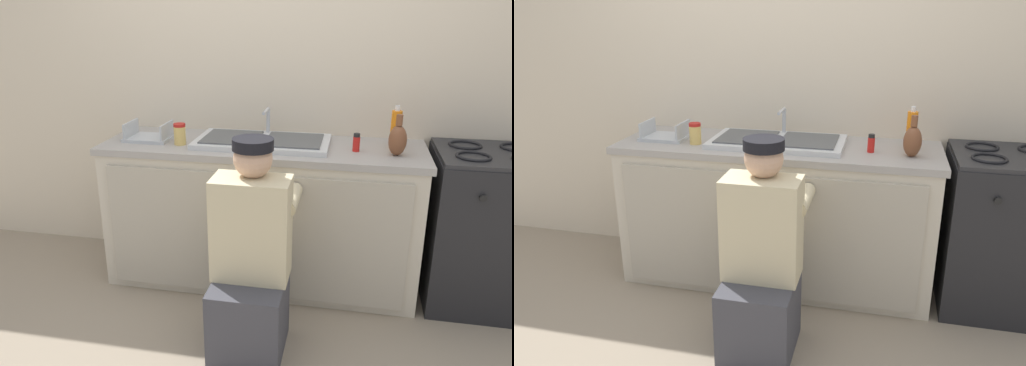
{
  "view_description": "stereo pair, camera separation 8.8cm",
  "coord_description": "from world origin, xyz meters",
  "views": [
    {
      "loc": [
        0.54,
        -2.57,
        1.69
      ],
      "look_at": [
        0.0,
        0.1,
        0.72
      ],
      "focal_mm": 35.0,
      "sensor_mm": 36.0,
      "label": 1
    },
    {
      "loc": [
        0.62,
        -2.55,
        1.69
      ],
      "look_at": [
        0.0,
        0.1,
        0.72
      ],
      "focal_mm": 35.0,
      "sensor_mm": 36.0,
      "label": 2
    }
  ],
  "objects": [
    {
      "name": "sink_double_basin",
      "position": [
        0.0,
        0.3,
        0.92
      ],
      "size": [
        0.8,
        0.44,
        0.19
      ],
      "color": "silver",
      "rests_on": "countertop"
    },
    {
      "name": "countertop",
      "position": [
        0.0,
        0.3,
        0.88
      ],
      "size": [
        1.94,
        0.62,
        0.04
      ],
      "primitive_type": "cube",
      "color": "#9E9993",
      "rests_on": "counter_cabinet"
    },
    {
      "name": "stove_range",
      "position": [
        1.32,
        0.3,
        0.46
      ],
      "size": [
        0.63,
        0.62,
        0.94
      ],
      "color": "black",
      "rests_on": "ground_plane"
    },
    {
      "name": "counter_cabinet",
      "position": [
        0.0,
        0.29,
        0.43
      ],
      "size": [
        1.9,
        0.62,
        0.86
      ],
      "color": "beige",
      "rests_on": "ground_plane"
    },
    {
      "name": "soap_bottle_orange",
      "position": [
        0.77,
        0.37,
        1.02
      ],
      "size": [
        0.06,
        0.06,
        0.25
      ],
      "color": "orange",
      "rests_on": "countertop"
    },
    {
      "name": "vase_decorative",
      "position": [
        0.78,
        0.21,
        0.99
      ],
      "size": [
        0.1,
        0.1,
        0.23
      ],
      "color": "brown",
      "rests_on": "countertop"
    },
    {
      "name": "dish_rack_tray",
      "position": [
        -0.71,
        0.27,
        0.93
      ],
      "size": [
        0.28,
        0.22,
        0.11
      ],
      "color": "#B2B7BC",
      "rests_on": "countertop"
    },
    {
      "name": "back_wall",
      "position": [
        0.0,
        0.65,
        1.25
      ],
      "size": [
        6.0,
        0.1,
        2.5
      ],
      "primitive_type": "cube",
      "color": "beige",
      "rests_on": "ground_plane"
    },
    {
      "name": "plumber_person",
      "position": [
        0.08,
        -0.41,
        0.46
      ],
      "size": [
        0.42,
        0.61,
        1.1
      ],
      "color": "#3F3F47",
      "rests_on": "ground_plane"
    },
    {
      "name": "condiment_jar",
      "position": [
        -0.48,
        0.19,
        0.97
      ],
      "size": [
        0.07,
        0.07,
        0.13
      ],
      "color": "#DBB760",
      "rests_on": "countertop"
    },
    {
      "name": "ground_plane",
      "position": [
        0.0,
        0.0,
        0.0
      ],
      "size": [
        12.0,
        12.0,
        0.0
      ],
      "primitive_type": "plane",
      "color": "gray"
    },
    {
      "name": "spice_bottle_red",
      "position": [
        0.56,
        0.25,
        0.95
      ],
      "size": [
        0.04,
        0.04,
        0.1
      ],
      "color": "red",
      "rests_on": "countertop"
    }
  ]
}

